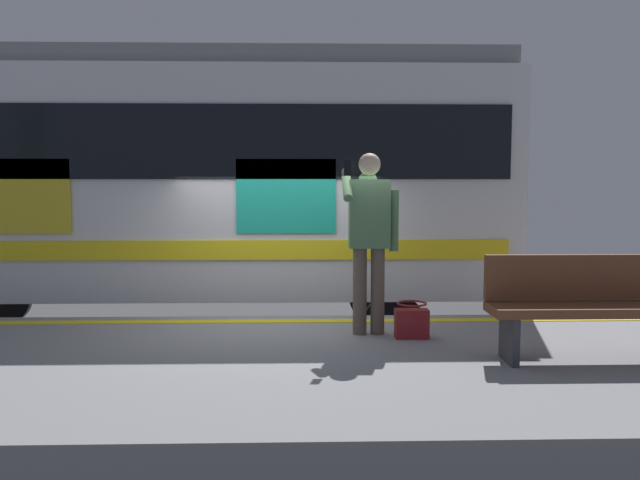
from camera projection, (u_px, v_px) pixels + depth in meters
name	position (u px, v px, depth m)	size (l,w,h in m)	color
ground_plane	(278.00, 393.00, 7.62)	(23.94, 23.94, 0.00)	#3D3D3F
platform	(271.00, 410.00, 5.76)	(15.26, 3.65, 0.91)	gray
safety_line	(277.00, 321.00, 7.23)	(14.95, 0.16, 0.01)	yellow
track_rail_near	(282.00, 357.00, 8.87)	(19.84, 0.08, 0.16)	slate
track_rail_far	(284.00, 332.00, 10.29)	(19.84, 0.08, 0.16)	slate
train_carriage	(175.00, 176.00, 9.31)	(9.13, 2.81, 3.95)	silver
passenger	(369.00, 228.00, 6.56)	(0.57, 0.55, 1.82)	brown
handbag	(412.00, 322.00, 6.47)	(0.33, 0.30, 0.35)	maroon
bench	(586.00, 303.00, 5.67)	(1.70, 0.44, 0.90)	brown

